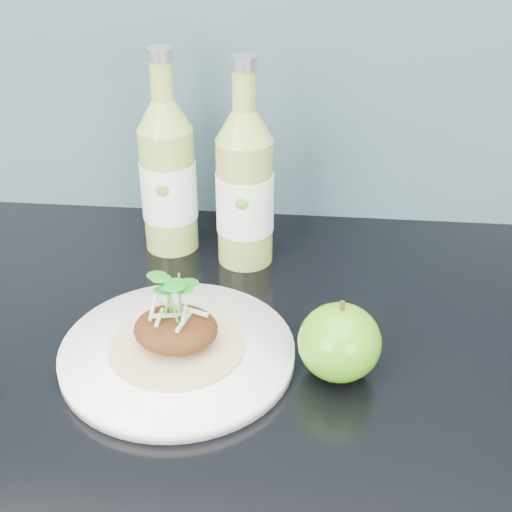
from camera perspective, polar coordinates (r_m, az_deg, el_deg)
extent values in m
cylinder|color=white|center=(0.79, -6.29, -7.73)|extent=(0.26, 0.26, 0.02)
cylinder|color=tan|center=(0.78, -6.33, -7.16)|extent=(0.15, 0.15, 0.00)
ellipsoid|color=#542B0F|center=(0.77, -6.43, -5.84)|extent=(0.09, 0.08, 0.04)
ellipsoid|color=#3F870E|center=(0.75, 6.70, -6.87)|extent=(0.11, 0.11, 0.08)
cylinder|color=#472D14|center=(0.72, 6.91, -4.11)|extent=(0.01, 0.00, 0.01)
cylinder|color=#91AF49|center=(0.96, -6.97, 5.29)|extent=(0.09, 0.09, 0.17)
cone|color=#91AF49|center=(0.92, -7.39, 11.15)|extent=(0.07, 0.07, 0.04)
cylinder|color=#91AF49|center=(0.91, -7.57, 13.76)|extent=(0.03, 0.03, 0.05)
cylinder|color=silver|center=(0.90, -7.72, 15.73)|extent=(0.03, 0.03, 0.02)
cylinder|color=white|center=(0.96, -6.97, 5.32)|extent=(0.10, 0.10, 0.08)
ellipsoid|color=#59A533|center=(0.92, -7.50, 5.20)|extent=(0.02, 0.00, 0.02)
cylinder|color=#96A745|center=(0.92, -0.89, 4.34)|extent=(0.09, 0.09, 0.17)
cone|color=#96A745|center=(0.88, -0.95, 10.43)|extent=(0.07, 0.07, 0.04)
cylinder|color=#96A745|center=(0.86, -0.97, 13.16)|extent=(0.03, 0.03, 0.05)
cylinder|color=silver|center=(0.85, -0.99, 15.22)|extent=(0.03, 0.03, 0.02)
cylinder|color=white|center=(0.92, -0.89, 4.37)|extent=(0.10, 0.10, 0.08)
ellipsoid|color=#59A533|center=(0.88, -1.16, 4.21)|extent=(0.02, 0.00, 0.02)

